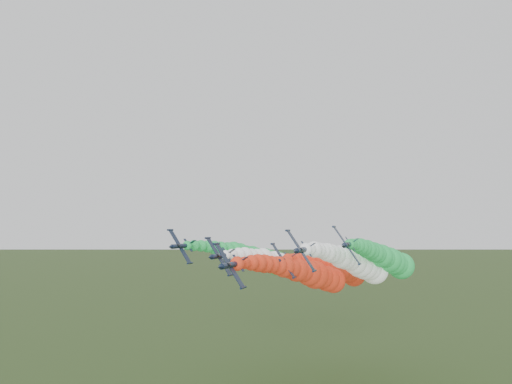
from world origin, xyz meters
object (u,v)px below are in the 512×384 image
jet_inner_left (296,267)px  jet_inner_right (358,264)px  jet_trail (336,269)px  jet_outer_right (387,259)px  jet_outer_left (261,259)px  jet_lead (310,274)px

jet_inner_left → jet_inner_right: jet_inner_right is taller
jet_inner_right → jet_trail: jet_inner_right is taller
jet_trail → jet_inner_left: bearing=-125.4°
jet_inner_right → jet_outer_right: (7.06, 10.08, 0.70)m
jet_outer_left → jet_inner_right: bearing=-19.2°
jet_outer_right → jet_outer_left: bearing=179.2°
jet_lead → jet_inner_left: size_ratio=0.99×
jet_inner_left → jet_inner_right: bearing=-11.8°
jet_trail → jet_inner_right: bearing=-63.6°
jet_inner_right → jet_outer_left: (-30.45, 10.59, 0.02)m
jet_inner_left → jet_outer_left: 14.48m
jet_inner_left → jet_outer_left: bearing=151.5°
jet_lead → jet_outer_left: (-19.95, 22.05, 2.04)m
jet_lead → jet_inner_right: jet_inner_right is taller
jet_inner_left → jet_inner_right: 18.28m
jet_inner_right → jet_outer_right: bearing=55.0°
jet_inner_left → jet_lead: bearing=-64.3°
jet_inner_right → jet_outer_left: bearing=160.8°
jet_inner_left → jet_outer_right: 25.79m
jet_outer_right → jet_trail: size_ratio=1.00×
jet_inner_left → jet_outer_left: size_ratio=1.01×
jet_lead → jet_inner_left: 16.85m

